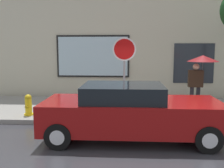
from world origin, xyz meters
TOP-DOWN VIEW (x-y plane):
  - ground_plane at (0.00, 0.00)m, footprint 60.00×60.00m
  - sidewalk at (0.00, 3.00)m, footprint 20.00×4.00m
  - building_facade at (-0.02, 5.50)m, footprint 20.00×0.67m
  - parked_car at (-0.63, -0.07)m, footprint 4.57×1.93m
  - fire_hydrant at (-4.00, 1.59)m, footprint 0.30×0.44m
  - pedestrian_with_umbrella at (1.88, 2.60)m, footprint 1.10×1.10m
  - stop_sign at (-0.81, 1.73)m, footprint 0.76×0.10m

SIDE VIEW (x-z plane):
  - ground_plane at x=0.00m, z-range 0.00..0.00m
  - sidewalk at x=0.00m, z-range 0.00..0.15m
  - fire_hydrant at x=-4.00m, z-range 0.14..0.85m
  - parked_car at x=-0.63m, z-range 0.00..1.45m
  - pedestrian_with_umbrella at x=1.88m, z-range 0.77..2.75m
  - stop_sign at x=-0.81m, z-range 0.68..3.26m
  - building_facade at x=-0.02m, z-range -0.02..6.98m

